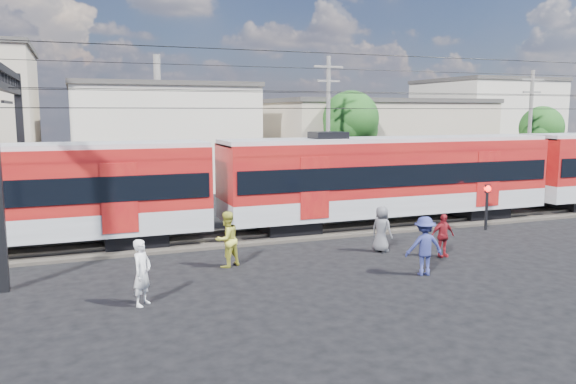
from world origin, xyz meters
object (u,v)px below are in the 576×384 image
pedestrian_a (142,273)px  crossing_signal (487,199)px  commuter_train (394,175)px  pedestrian_c (424,246)px

pedestrian_a → crossing_signal: crossing_signal is taller
commuter_train → pedestrian_a: (-12.40, -7.22, -1.46)m
commuter_train → pedestrian_a: size_ratio=26.82×
commuter_train → crossing_signal: bearing=-36.0°
pedestrian_a → commuter_train: bearing=-21.7°
commuter_train → pedestrian_c: bearing=-114.2°
crossing_signal → commuter_train: bearing=144.0°
pedestrian_a → pedestrian_c: bearing=-53.8°
commuter_train → crossing_signal: 4.32m
pedestrian_c → pedestrian_a: bearing=9.0°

